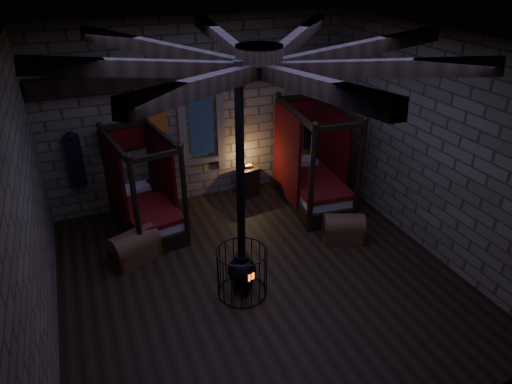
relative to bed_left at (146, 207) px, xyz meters
name	(u,v)px	position (x,y,z in m)	size (l,w,h in m)	color
room	(257,74)	(1.59, -2.37, 3.21)	(7.02, 7.02, 4.29)	black
bed_left	(146,207)	(0.00, 0.00, 0.00)	(1.40, 2.19, 2.14)	black
bed_right	(312,180)	(3.84, -0.33, 0.06)	(1.41, 2.37, 2.37)	black
trunk_left	(134,247)	(-0.44, -1.07, -0.24)	(1.04, 0.87, 0.66)	brown
trunk_right	(343,228)	(3.70, -1.99, -0.26)	(0.95, 0.79, 0.60)	brown
nightstand_left	(161,196)	(0.44, 0.63, -0.14)	(0.57, 0.55, 0.93)	black
nightstand_right	(248,181)	(2.60, 0.62, -0.16)	(0.51, 0.49, 0.80)	black
stove	(242,266)	(1.15, -2.78, 0.04)	(0.88, 0.88, 4.05)	black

